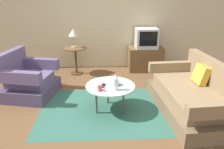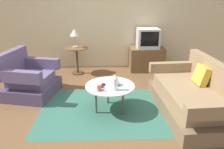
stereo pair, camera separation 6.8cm
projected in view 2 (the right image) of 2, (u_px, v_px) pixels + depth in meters
ground_plane at (104, 108)px, 3.81m from camera, size 16.00×16.00×0.00m
back_wall at (104, 15)px, 5.45m from camera, size 9.00×0.12×2.70m
area_rug at (110, 110)px, 3.76m from camera, size 2.37×1.64×0.00m
armchair at (29, 80)px, 4.21m from camera, size 1.02×1.07×0.86m
couch at (194, 97)px, 3.59m from camera, size 1.06×1.88×0.85m
coffee_table at (110, 87)px, 3.61m from camera, size 0.81×0.81×0.46m
side_table at (77, 55)px, 5.24m from camera, size 0.53×0.53×0.65m
tv_stand at (147, 59)px, 5.53m from camera, size 0.84×0.52×0.58m
television at (148, 38)px, 5.34m from camera, size 0.52×0.46×0.47m
table_lamp at (75, 33)px, 5.09m from camera, size 0.22×0.22×0.43m
vase at (115, 83)px, 3.38m from camera, size 0.09×0.09×0.26m
mug at (100, 88)px, 3.38m from camera, size 0.12×0.07×0.10m
bowl at (116, 84)px, 3.59m from camera, size 0.15×0.15×0.05m
tv_remote_dark at (102, 86)px, 3.56m from camera, size 0.09×0.16×0.02m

